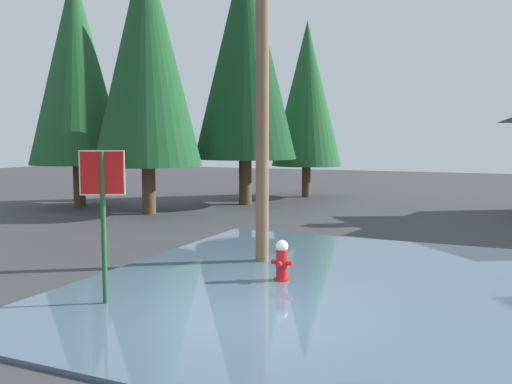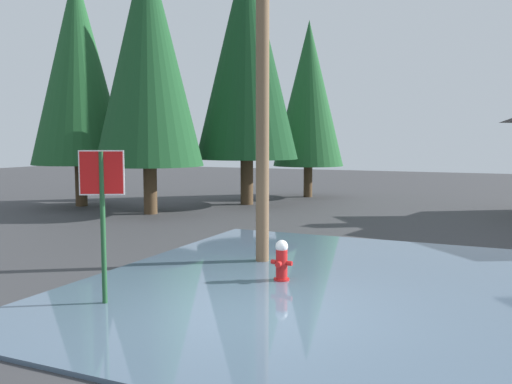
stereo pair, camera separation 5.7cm
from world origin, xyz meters
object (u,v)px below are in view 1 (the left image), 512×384
Objects in this scene: stop_sign_near at (103,196)px; utility_pole at (262,59)px; pine_tree_tall_left at (76,67)px; pine_tree_mid_left at (245,53)px; pine_tree_far_center at (146,54)px; pine_tree_short_left at (307,94)px; fire_hydrant at (282,262)px.

utility_pole reaches higher than stop_sign_near.
pine_tree_tall_left is 0.90× the size of pine_tree_mid_left.
pine_tree_mid_left is 1.09× the size of pine_tree_far_center.
utility_pole is 9.00m from pine_tree_far_center.
pine_tree_far_center reaches higher than pine_tree_tall_left.
pine_tree_tall_left is 4.03m from pine_tree_far_center.
pine_tree_short_left is (-3.61, 13.60, 0.43)m from utility_pole.
pine_tree_far_center is (-7.85, 7.01, 5.26)m from fire_hydrant.
stop_sign_near is at bearing -46.65° from pine_tree_tall_left.
stop_sign_near is 0.24× the size of pine_tree_mid_left.
pine_tree_mid_left reaches higher than fire_hydrant.
utility_pole is 11.06m from pine_tree_mid_left.
stop_sign_near is 3.06× the size of fire_hydrant.
pine_tree_far_center is at bearing 138.24° from fire_hydrant.
utility_pole is at bearing 125.88° from fire_hydrant.
pine_tree_far_center reaches higher than pine_tree_short_left.
pine_tree_far_center is (3.94, -0.83, 0.14)m from pine_tree_tall_left.
pine_tree_mid_left reaches higher than stop_sign_near.
pine_tree_short_left is at bearing 104.88° from utility_pole.
stop_sign_near is at bearing -81.67° from pine_tree_short_left.
pine_tree_short_left is 8.63m from pine_tree_far_center.
stop_sign_near is 14.77m from pine_tree_mid_left.
fire_hydrant is 4.27m from utility_pole.
stop_sign_near is at bearing -58.54° from pine_tree_far_center.
utility_pole is 0.80× the size of pine_tree_mid_left.
pine_tree_mid_left reaches higher than pine_tree_tall_left.
stop_sign_near is 11.79m from pine_tree_far_center.
utility_pole is at bearing -75.12° from pine_tree_short_left.
pine_tree_short_left reaches higher than stop_sign_near.
stop_sign_near is 0.26× the size of pine_tree_far_center.
pine_tree_tall_left is at bearing 133.35° from stop_sign_near.
pine_tree_mid_left is at bearing 64.64° from pine_tree_far_center.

